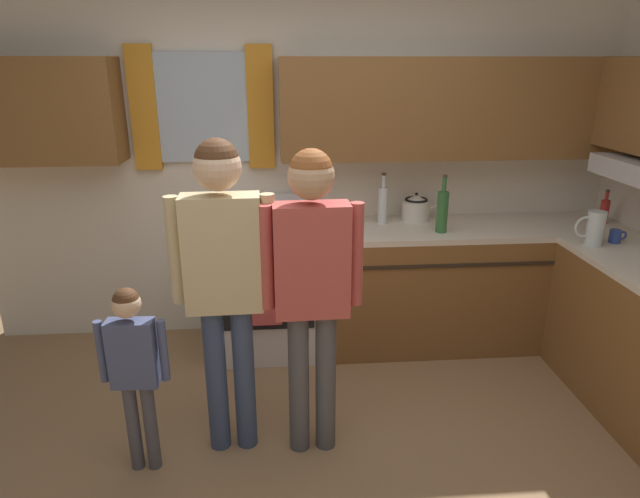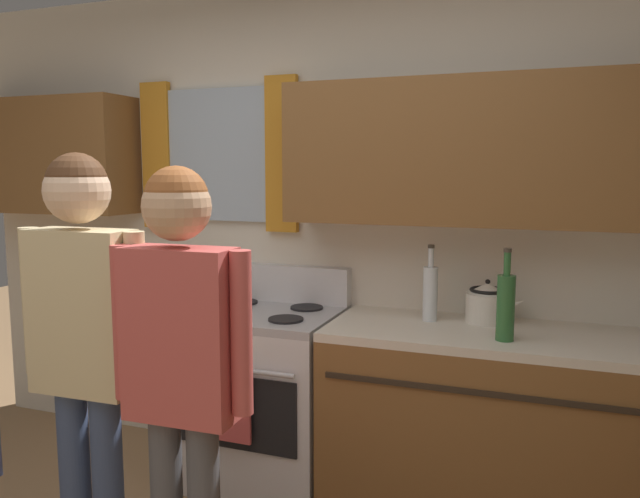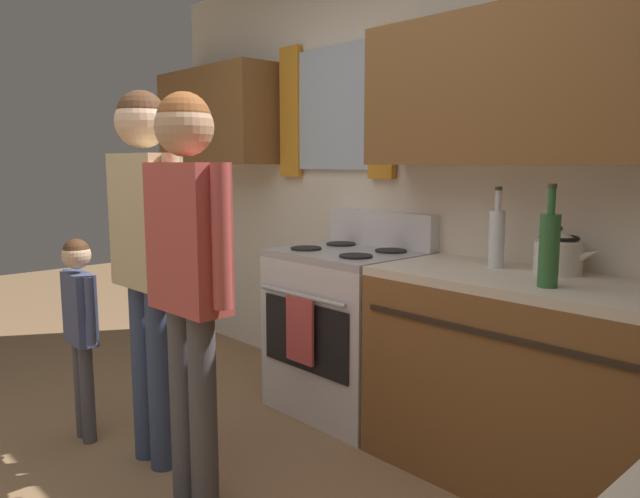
{
  "view_description": "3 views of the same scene",
  "coord_description": "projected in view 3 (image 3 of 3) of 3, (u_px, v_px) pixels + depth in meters",
  "views": [
    {
      "loc": [
        -0.17,
        -2.05,
        2.01
      ],
      "look_at": [
        0.05,
        0.72,
        1.04
      ],
      "focal_mm": 30.37,
      "sensor_mm": 36.0,
      "label": 1
    },
    {
      "loc": [
        1.1,
        -1.28,
        1.62
      ],
      "look_at": [
        0.25,
        1.01,
        1.31
      ],
      "focal_mm": 35.05,
      "sensor_mm": 36.0,
      "label": 2
    },
    {
      "loc": [
        1.99,
        -0.77,
        1.37
      ],
      "look_at": [
        0.3,
        0.81,
        1.04
      ],
      "focal_mm": 33.65,
      "sensor_mm": 36.0,
      "label": 3
    }
  ],
  "objects": [
    {
      "name": "adult_holding_child",
      "position": [
        146.0,
        235.0,
        2.63
      ],
      "size": [
        0.52,
        0.23,
        1.68
      ],
      "color": "#38476B",
      "rests_on": "ground"
    },
    {
      "name": "adult_in_plaid",
      "position": [
        188.0,
        253.0,
        2.29
      ],
      "size": [
        0.51,
        0.22,
        1.63
      ],
      "color": "#4C4C51",
      "rests_on": "ground"
    },
    {
      "name": "stove_oven",
      "position": [
        348.0,
        328.0,
        3.32
      ],
      "size": [
        0.76,
        0.67,
        1.1
      ],
      "color": "silver",
      "rests_on": "ground"
    },
    {
      "name": "bottle_tall_clear",
      "position": [
        497.0,
        237.0,
        2.7
      ],
      "size": [
        0.07,
        0.07,
        0.37
      ],
      "color": "silver",
      "rests_on": "kitchen_counter_run"
    },
    {
      "name": "small_child",
      "position": [
        80.0,
        316.0,
        2.92
      ],
      "size": [
        0.34,
        0.14,
        1.01
      ],
      "color": "#4C4C56",
      "rests_on": "ground"
    },
    {
      "name": "bottle_wine_green",
      "position": [
        549.0,
        248.0,
        2.28
      ],
      "size": [
        0.08,
        0.08,
        0.39
      ],
      "color": "#2D6633",
      "rests_on": "kitchen_counter_run"
    },
    {
      "name": "stovetop_kettle",
      "position": [
        559.0,
        252.0,
        2.56
      ],
      "size": [
        0.27,
        0.2,
        0.21
      ],
      "color": "silver",
      "rests_on": "kitchen_counter_run"
    },
    {
      "name": "back_wall_unit",
      "position": [
        431.0,
        146.0,
        3.13
      ],
      "size": [
        4.6,
        0.42,
        2.6
      ],
      "color": "silver",
      "rests_on": "ground"
    }
  ]
}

